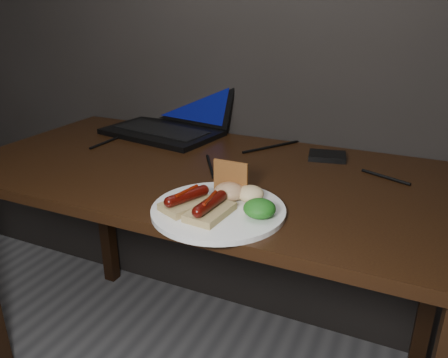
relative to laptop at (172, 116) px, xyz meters
name	(u,v)px	position (x,y,z in m)	size (l,w,h in m)	color
desk	(206,196)	(0.29, -0.30, -0.14)	(1.40, 0.70, 0.75)	black
laptop	(172,116)	(0.00, 0.00, 0.00)	(0.44, 0.39, 0.25)	black
hard_drive	(327,156)	(0.58, -0.07, -0.05)	(0.11, 0.08, 0.02)	black
desk_cables	(228,154)	(0.30, -0.17, -0.05)	(0.96, 0.41, 0.01)	black
plate	(218,210)	(0.44, -0.54, -0.05)	(0.30, 0.30, 0.01)	white
bread_sausage_left	(187,201)	(0.38, -0.56, -0.03)	(0.11, 0.13, 0.04)	tan
bread_sausage_center	(210,208)	(0.44, -0.58, -0.03)	(0.08, 0.12, 0.04)	tan
crispbread	(231,178)	(0.44, -0.46, 0.00)	(0.09, 0.01, 0.09)	#AC682F
salad_greens	(259,208)	(0.54, -0.54, -0.02)	(0.07, 0.07, 0.04)	#105112
salsa_mound	(229,192)	(0.44, -0.49, -0.02)	(0.07, 0.07, 0.04)	maroon
coleslaw_mound	(250,194)	(0.49, -0.47, -0.03)	(0.06, 0.06, 0.04)	beige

